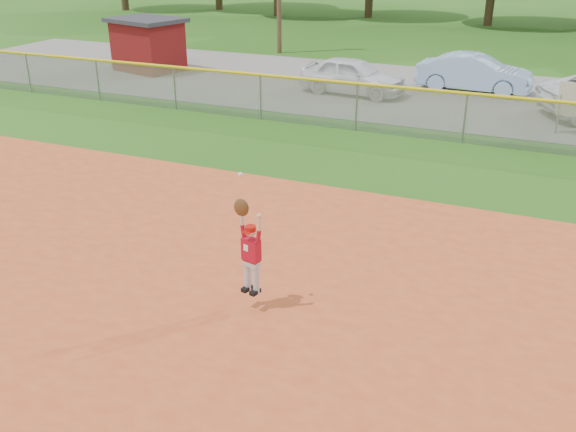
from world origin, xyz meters
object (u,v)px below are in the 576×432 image
object	(u,v)px
car_blue	(475,73)
car_white_a	(353,76)
ballplayer	(250,248)
utility_shed	(148,44)

from	to	relation	value
car_blue	car_white_a	bearing A→B (deg)	120.72
car_blue	ballplayer	xyz separation A→B (m)	(-0.98, -17.63, 0.40)
car_blue	ballplayer	bearing A→B (deg)	179.69
car_white_a	car_blue	size ratio (longest dim) A/B	0.94
ballplayer	car_blue	bearing A→B (deg)	86.82
car_white_a	car_blue	world-z (taller)	car_blue
utility_shed	ballplayer	bearing A→B (deg)	-50.96
car_white_a	utility_shed	size ratio (longest dim) A/B	1.14
car_white_a	utility_shed	bearing A→B (deg)	92.01
car_white_a	car_blue	xyz separation A→B (m)	(4.24, 2.24, 0.02)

